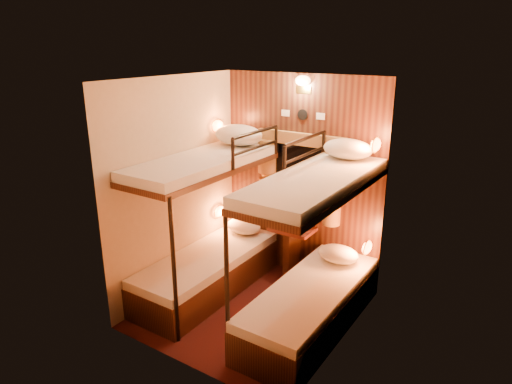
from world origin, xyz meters
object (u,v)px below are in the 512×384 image
Objects in this scene: bunk_left at (208,245)px; bottle_left at (281,218)px; bunk_right at (312,277)px; table at (292,246)px; bottle_right at (300,221)px.

bunk_left reaches higher than bottle_left.
table is (-0.65, 0.78, -0.14)m from bunk_right.
bottle_left is (0.51, 0.73, 0.20)m from bunk_left.
table is at bearing 170.54° from bottle_right.
bottle_left is 1.02× the size of bottle_right.
bottle_left is at bearing -159.75° from table.
bunk_left is at bearing -134.58° from bottle_right.
bottle_right is (0.24, 0.03, -0.00)m from bottle_left.
bunk_right is 0.96m from bottle_right.
bottle_left is at bearing -172.37° from bottle_right.
table is 2.53× the size of bottle_left.
bottle_left is (-0.13, -0.05, 0.35)m from table.
bottle_right is (-0.54, 0.76, 0.20)m from bunk_right.
table is 2.58× the size of bottle_right.
bunk_right is at bearing -54.58° from bottle_right.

